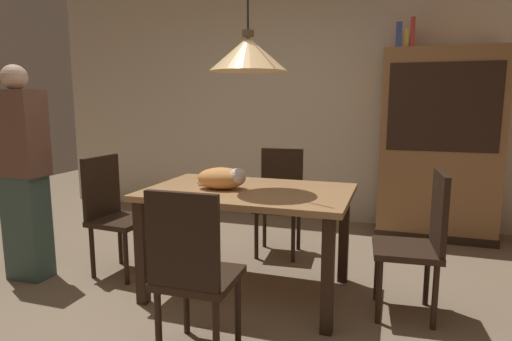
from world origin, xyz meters
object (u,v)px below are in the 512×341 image
chair_near_front (192,268)px  chair_left_side (113,210)px  chair_far_back (280,196)px  pendant_lamp (248,54)px  book_yellow_short (406,39)px  cat_sleeping (223,178)px  dining_table (248,203)px  person_standing (23,174)px  hutch_bookcase (438,149)px  book_red_tall (412,34)px  book_blue_wide (399,37)px  chair_right_side (420,238)px

chair_near_front → chair_left_side: size_ratio=1.00×
chair_far_back → pendant_lamp: bearing=-89.6°
book_yellow_short → chair_left_side: bearing=-140.1°
chair_near_front → pendant_lamp: (-0.00, 0.88, 1.15)m
chair_near_front → cat_sleeping: 0.91m
dining_table → book_yellow_short: size_ratio=7.00×
dining_table → pendant_lamp: pendant_lamp is taller
chair_near_front → person_standing: (-1.69, 0.59, 0.30)m
dining_table → chair_left_side: size_ratio=1.51×
hutch_bookcase → book_red_tall: 1.14m
chair_far_back → book_yellow_short: size_ratio=4.65×
book_blue_wide → person_standing: size_ratio=0.15×
hutch_bookcase → book_blue_wide: bearing=179.8°
chair_left_side → book_blue_wide: book_blue_wide is taller
chair_right_side → book_blue_wide: size_ratio=3.88×
chair_right_side → book_red_tall: size_ratio=3.32×
dining_table → book_blue_wide: size_ratio=5.83×
hutch_bookcase → dining_table: bearing=-127.3°
book_blue_wide → book_red_tall: 0.12m
chair_near_front → book_yellow_short: 3.18m
chair_left_side → book_yellow_short: (2.12, 1.77, 1.43)m
chair_left_side → book_red_tall: size_ratio=3.32×
chair_near_front → book_red_tall: 3.22m
chair_left_side → book_yellow_short: bearing=39.9°
chair_far_back → person_standing: size_ratio=0.58×
chair_near_front → book_blue_wide: size_ratio=3.88×
chair_far_back → book_blue_wide: size_ratio=3.88×
pendant_lamp → chair_right_side: bearing=0.3°
chair_near_front → chair_far_back: bearing=90.2°
dining_table → chair_left_side: bearing=179.7°
hutch_bookcase → book_yellow_short: size_ratio=9.25×
hutch_bookcase → person_standing: bearing=-145.8°
chair_left_side → book_red_tall: 3.18m
dining_table → hutch_bookcase: bearing=52.7°
cat_sleeping → hutch_bookcase: (1.52, 1.82, 0.06)m
dining_table → chair_near_front: size_ratio=1.51×
chair_right_side → hutch_bookcase: bearing=82.8°
chair_right_side → book_yellow_short: (-0.13, 1.77, 1.43)m
book_red_tall → person_standing: book_red_tall is taller
dining_table → book_yellow_short: (1.00, 1.78, 1.29)m
chair_near_front → cat_sleeping: size_ratio=2.36×
cat_sleeping → book_red_tall: size_ratio=1.41×
chair_far_back → hutch_bookcase: 1.67m
chair_far_back → person_standing: person_standing is taller
dining_table → pendant_lamp: 1.01m
book_blue_wide → chair_left_side: bearing=-139.3°
chair_near_front → person_standing: size_ratio=0.58×
chair_right_side → chair_left_side: (-2.26, -0.00, 0.00)m
chair_right_side → book_yellow_short: book_yellow_short is taller
book_red_tall → hutch_bookcase: bearing=-0.3°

